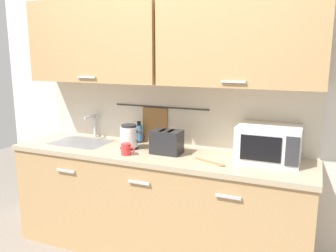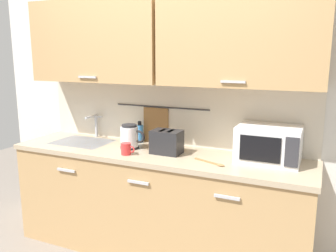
{
  "view_description": "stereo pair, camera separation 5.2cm",
  "coord_description": "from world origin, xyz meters",
  "px_view_note": "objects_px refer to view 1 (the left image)",
  "views": [
    {
      "loc": [
        1.2,
        -2.24,
        1.7
      ],
      "look_at": [
        0.09,
        0.33,
        1.12
      ],
      "focal_mm": 37.66,
      "sensor_mm": 36.0,
      "label": 1
    },
    {
      "loc": [
        1.24,
        -2.22,
        1.7
      ],
      "look_at": [
        0.09,
        0.33,
        1.12
      ],
      "focal_mm": 37.66,
      "sensor_mm": 36.0,
      "label": 2
    }
  ],
  "objects_px": {
    "electric_kettle": "(130,137)",
    "mug_near_sink": "(126,149)",
    "microwave": "(269,144)",
    "toaster": "(167,142)",
    "dish_soap_bottle": "(139,133)",
    "wooden_spoon": "(213,163)"
  },
  "relations": [
    {
      "from": "mug_near_sink",
      "to": "wooden_spoon",
      "type": "bearing_deg",
      "value": 4.32
    },
    {
      "from": "wooden_spoon",
      "to": "microwave",
      "type": "bearing_deg",
      "value": 32.39
    },
    {
      "from": "mug_near_sink",
      "to": "dish_soap_bottle",
      "type": "bearing_deg",
      "value": 103.34
    },
    {
      "from": "toaster",
      "to": "wooden_spoon",
      "type": "height_order",
      "value": "toaster"
    },
    {
      "from": "toaster",
      "to": "wooden_spoon",
      "type": "bearing_deg",
      "value": -15.21
    },
    {
      "from": "microwave",
      "to": "wooden_spoon",
      "type": "distance_m",
      "value": 0.45
    },
    {
      "from": "toaster",
      "to": "wooden_spoon",
      "type": "relative_size",
      "value": 0.96
    },
    {
      "from": "wooden_spoon",
      "to": "dish_soap_bottle",
      "type": "bearing_deg",
      "value": 156.65
    },
    {
      "from": "microwave",
      "to": "dish_soap_bottle",
      "type": "xyz_separation_m",
      "value": [
        -1.16,
        0.12,
        -0.05
      ]
    },
    {
      "from": "electric_kettle",
      "to": "toaster",
      "type": "xyz_separation_m",
      "value": [
        0.35,
        -0.01,
        -0.01
      ]
    },
    {
      "from": "mug_near_sink",
      "to": "microwave",
      "type": "bearing_deg",
      "value": 14.8
    },
    {
      "from": "electric_kettle",
      "to": "mug_near_sink",
      "type": "height_order",
      "value": "electric_kettle"
    },
    {
      "from": "dish_soap_bottle",
      "to": "toaster",
      "type": "distance_m",
      "value": 0.44
    },
    {
      "from": "electric_kettle",
      "to": "wooden_spoon",
      "type": "distance_m",
      "value": 0.79
    },
    {
      "from": "electric_kettle",
      "to": "mug_near_sink",
      "type": "relative_size",
      "value": 1.89
    },
    {
      "from": "microwave",
      "to": "toaster",
      "type": "height_order",
      "value": "microwave"
    },
    {
      "from": "electric_kettle",
      "to": "wooden_spoon",
      "type": "xyz_separation_m",
      "value": [
        0.77,
        -0.12,
        -0.1
      ]
    },
    {
      "from": "toaster",
      "to": "dish_soap_bottle",
      "type": "bearing_deg",
      "value": 148.44
    },
    {
      "from": "toaster",
      "to": "wooden_spoon",
      "type": "xyz_separation_m",
      "value": [
        0.43,
        -0.12,
        -0.09
      ]
    },
    {
      "from": "mug_near_sink",
      "to": "wooden_spoon",
      "type": "distance_m",
      "value": 0.71
    },
    {
      "from": "electric_kettle",
      "to": "toaster",
      "type": "bearing_deg",
      "value": -1.41
    },
    {
      "from": "mug_near_sink",
      "to": "wooden_spoon",
      "type": "xyz_separation_m",
      "value": [
        0.71,
        0.05,
        -0.04
      ]
    }
  ]
}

